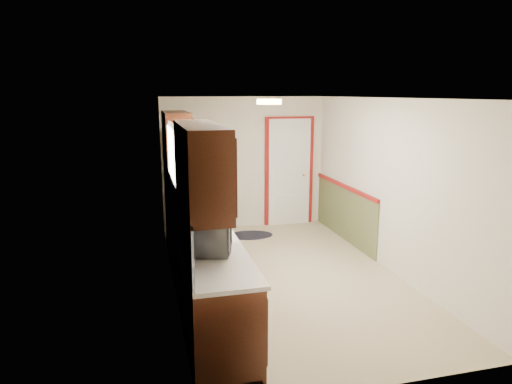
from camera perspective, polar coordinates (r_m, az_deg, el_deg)
room_shell at (r=6.01m, az=3.82°, el=0.13°), size 3.20×5.20×2.52m
kitchen_run at (r=5.58m, az=-7.50°, el=-5.06°), size 0.63×4.00×2.20m
back_wall_trim at (r=8.44m, az=5.59°, el=1.48°), size 1.12×2.30×2.08m
ceiling_fixture at (r=5.60m, az=1.65°, el=11.22°), size 0.30×0.30×0.06m
microwave at (r=4.51m, az=-5.60°, el=-4.95°), size 0.44×0.62×0.38m
refrigerator at (r=7.66m, az=-6.78°, el=0.90°), size 0.84×0.82×1.92m
rug at (r=8.08m, az=-0.78°, el=-5.42°), size 0.86×0.60×0.01m
cooktop at (r=6.55m, az=-8.23°, el=-1.21°), size 0.49×0.59×0.02m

